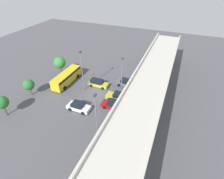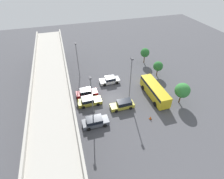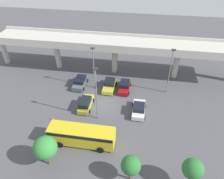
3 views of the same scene
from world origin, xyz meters
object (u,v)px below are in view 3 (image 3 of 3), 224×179
Objects in this scene: shuttle_bus at (82,135)px; parked_car_3 at (124,86)px; tree_front_far_right at (193,169)px; lamp_post_mid_lot at (93,65)px; lamp_post_near_aisle at (170,69)px; parked_car_1 at (86,104)px; tree_front_left at (45,148)px; parked_car_0 at (80,82)px; parked_car_2 at (110,85)px; tree_front_right at (131,165)px; parked_car_4 at (139,109)px; lamp_post_by_overpass at (96,91)px; traffic_cone at (53,119)px.

parked_car_3 is at bearing -107.71° from shuttle_bus.
lamp_post_mid_lot is at bearing 130.92° from tree_front_far_right.
lamp_post_near_aisle reaches higher than shuttle_bus.
tree_front_far_right is at bearing -127.20° from parked_car_1.
tree_front_left is at bearing -96.47° from lamp_post_mid_lot.
parked_car_0 is 0.53× the size of lamp_post_near_aisle.
tree_front_far_right reaches higher than parked_car_3.
parked_car_0 is at bearing -90.02° from parked_car_2.
parked_car_1 is 1.24× the size of tree_front_right.
shuttle_bus is at bearing 50.83° from tree_front_left.
shuttle_bus is (1.42, -7.32, 0.78)m from parked_car_1.
tree_front_far_right is (6.59, 0.32, 0.43)m from tree_front_right.
tree_front_left is at bearing -130.42° from lamp_post_near_aisle.
tree_front_left is at bearing 171.07° from parked_car_1.
shuttle_bus is at bearing 135.88° from parked_car_4.
tree_front_left is at bearing 177.58° from tree_front_right.
parked_car_3 is (5.67, 5.97, -0.05)m from parked_car_1.
parked_car_1 is 1.03× the size of tree_front_left.
lamp_post_mid_lot is 8.30m from lamp_post_by_overpass.
tree_front_far_right is (14.78, -17.06, -1.73)m from lamp_post_mid_lot.
lamp_post_near_aisle is (15.83, 0.39, 4.17)m from parked_car_0.
parked_car_1 is 18.89m from tree_front_far_right.
tree_front_right is 5.28× the size of traffic_cone.
lamp_post_mid_lot reaches higher than parked_car_2.
parked_car_1 is 8.63m from parked_car_4.
parked_car_1 is 5.66m from traffic_cone.
traffic_cone is at bearing 106.86° from parked_car_4.
parked_car_4 is at bearing 20.84° from lamp_post_by_overpass.
lamp_post_by_overpass reaches higher than parked_car_0.
lamp_post_near_aisle reaches higher than tree_front_left.
parked_car_3 is 6.80m from lamp_post_mid_lot.
parked_car_1 reaches higher than parked_car_4.
tree_front_left is (-14.96, -17.56, -1.92)m from lamp_post_near_aisle.
tree_front_left is (-10.39, -11.34, 2.30)m from parked_car_4.
parked_car_1 is 6.56× the size of traffic_cone.
parked_car_1 is 14.45m from tree_front_right.
lamp_post_by_overpass is (-3.23, -8.22, 4.48)m from parked_car_3.
parked_car_2 is 1.04× the size of tree_front_left.
parked_car_2 is at bearing 86.69° from lamp_post_by_overpass.
tree_front_left reaches higher than parked_car_3.
lamp_post_mid_lot is at bearing 105.98° from lamp_post_by_overpass.
parked_car_0 is at bearing 62.64° from parked_car_4.
lamp_post_mid_lot is 17.14m from tree_front_left.
parked_car_1 is at bearing 142.80° from tree_front_far_right.
lamp_post_near_aisle is 18.78m from tree_front_right.
lamp_post_by_overpass is (1.02, 5.07, 3.65)m from shuttle_bus.
parked_car_0 is 4.85m from lamp_post_mid_lot.
parked_car_0 is at bearing 121.98° from tree_front_right.
parked_car_4 is 15.55m from tree_front_left.
lamp_post_mid_lot reaches higher than parked_car_3.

